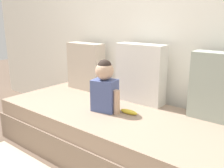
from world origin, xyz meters
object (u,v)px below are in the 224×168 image
at_px(throw_pillow_left, 86,66).
at_px(throw_pillow_right, 220,87).
at_px(throw_pillow_center, 140,74).
at_px(toddler, 105,86).
at_px(couch, 117,134).
at_px(banana, 129,112).

distance_m(throw_pillow_left, throw_pillow_right, 1.48).
distance_m(throw_pillow_center, toddler, 0.42).
height_order(throw_pillow_center, toddler, throw_pillow_center).
height_order(couch, throw_pillow_center, throw_pillow_center).
distance_m(throw_pillow_center, banana, 0.45).
bearing_deg(throw_pillow_right, toddler, -154.88).
xyz_separation_m(throw_pillow_left, toddler, (0.62, -0.40, -0.04)).
bearing_deg(banana, throw_pillow_right, 28.34).
bearing_deg(throw_pillow_left, toddler, -32.82).
bearing_deg(toddler, throw_pillow_right, 25.12).
relative_size(throw_pillow_center, toddler, 1.23).
bearing_deg(toddler, throw_pillow_left, 147.18).
relative_size(couch, toddler, 5.13).
xyz_separation_m(throw_pillow_left, throw_pillow_right, (1.48, 0.00, 0.01)).
relative_size(toddler, banana, 2.74).
xyz_separation_m(throw_pillow_right, banana, (-0.63, -0.34, -0.26)).
bearing_deg(throw_pillow_right, throw_pillow_left, 180.00).
relative_size(couch, throw_pillow_left, 4.45).
distance_m(throw_pillow_left, toddler, 0.74).
xyz_separation_m(throw_pillow_left, banana, (0.85, -0.34, -0.25)).
relative_size(throw_pillow_right, banana, 3.26).
bearing_deg(throw_pillow_center, throw_pillow_left, 180.00).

